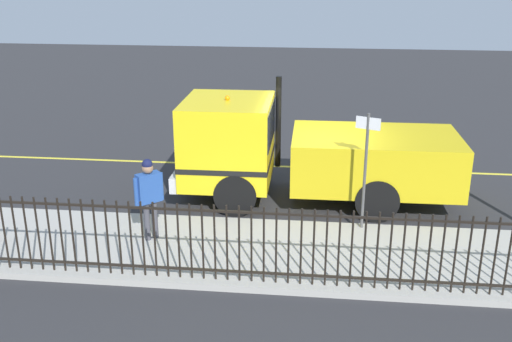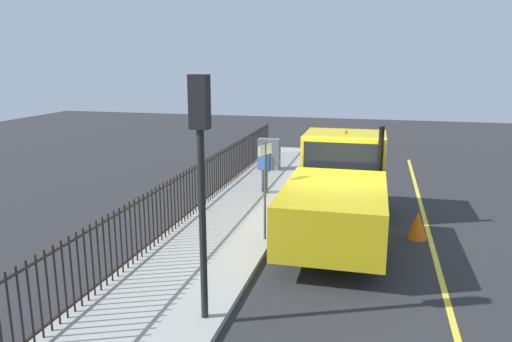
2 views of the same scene
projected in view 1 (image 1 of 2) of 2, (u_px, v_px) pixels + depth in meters
name	position (u px, v px, depth m)	size (l,w,h in m)	color
ground_plane	(315.00, 200.00, 14.03)	(52.41, 52.41, 0.00)	#2B2B2D
sidewalk_slab	(313.00, 255.00, 11.28)	(2.83, 23.82, 0.12)	#A3A099
lane_marking	(317.00, 168.00, 16.22)	(0.12, 21.44, 0.01)	yellow
work_truck	(292.00, 148.00, 13.66)	(2.39, 6.50, 2.76)	yellow
worker_standing	(149.00, 191.00, 11.48)	(0.48, 0.49, 1.68)	#264C99
iron_fence	(314.00, 247.00, 9.90)	(0.04, 20.29, 1.41)	black
traffic_cone	(305.00, 159.00, 15.82)	(0.50, 0.50, 0.71)	orange
street_sign	(366.00, 158.00, 11.80)	(0.22, 0.47, 2.45)	#4C4C4C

